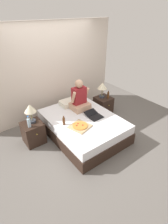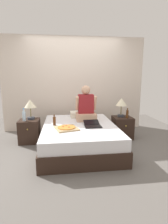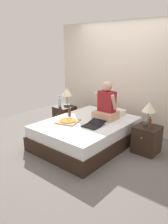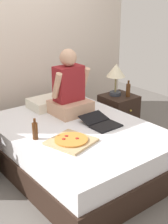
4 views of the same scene
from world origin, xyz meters
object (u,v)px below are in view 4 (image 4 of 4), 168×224
nightstand_right (118,113)px  pizza_box (71,141)px  person_seated (70,90)px  laptop (102,123)px  lamp_on_right_nightstand (116,73)px  beer_bottle_on_bed (35,131)px  beer_bottle (128,90)px  bed (77,147)px

nightstand_right → pizza_box: bearing=-152.0°
person_seated → laptop: (0.06, -0.52, -0.27)m
lamp_on_right_nightstand → pizza_box: 1.57m
nightstand_right → beer_bottle_on_bed: size_ratio=2.35×
person_seated → lamp_on_right_nightstand: bearing=7.3°
pizza_box → lamp_on_right_nightstand: bearing=30.2°
person_seated → laptop: person_seated is taller
laptop → beer_bottle_on_bed: bearing=168.7°
nightstand_right → beer_bottle: (0.07, -0.10, 0.35)m
laptop → lamp_on_right_nightstand: bearing=38.2°
nightstand_right → person_seated: bearing=-176.1°
lamp_on_right_nightstand → nightstand_right: bearing=-59.1°
lamp_on_right_nightstand → beer_bottle_on_bed: lamp_on_right_nightstand is taller
pizza_box → beer_bottle_on_bed: size_ratio=2.25×
beer_bottle → bed: bearing=-163.1°
bed → beer_bottle: (1.16, 0.35, 0.37)m
bed → lamp_on_right_nightstand: bearing=25.4°
person_seated → laptop: 0.59m
laptop → beer_bottle_on_bed: beer_bottle_on_bed is taller
lamp_on_right_nightstand → beer_bottle: size_ratio=1.96×
nightstand_right → person_seated: size_ratio=0.66×
nightstand_right → laptop: laptop is taller
bed → beer_bottle_on_bed: 0.61m
laptop → person_seated: bearing=96.7°
beer_bottle → person_seated: person_seated is taller
bed → pizza_box: 0.47m
nightstand_right → pizza_box: size_ratio=1.05×
nightstand_right → laptop: 1.05m
bed → nightstand_right: 1.18m
beer_bottle → beer_bottle_on_bed: (-1.66, -0.33, -0.03)m
beer_bottle → laptop: bearing=-151.9°
laptop → beer_bottle: bearing=28.1°
person_seated → beer_bottle_on_bed: bearing=-151.9°
bed → pizza_box: size_ratio=4.09×
laptop → nightstand_right: bearing=35.0°
bed → beer_bottle_on_bed: size_ratio=9.19×
beer_bottle → pizza_box: 1.56m
beer_bottle → beer_bottle_on_bed: 1.70m
bed → nightstand_right: nightstand_right is taller
lamp_on_right_nightstand → beer_bottle: (0.10, -0.15, -0.23)m
bed → person_seated: bearing=64.1°
person_seated → beer_bottle_on_bed: person_seated is taller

